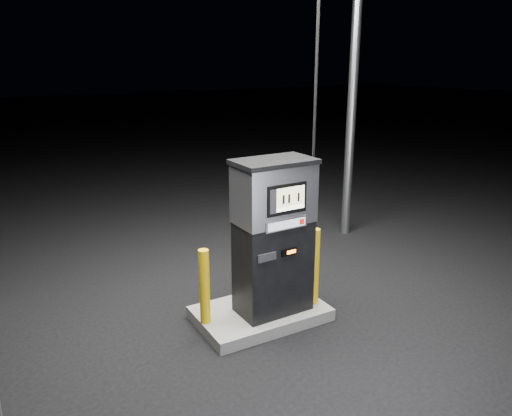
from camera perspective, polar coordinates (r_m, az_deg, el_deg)
ground at (r=6.48m, az=0.50°, el=-12.53°), size 80.00×80.00×0.00m
pump_island at (r=6.44m, az=0.51°, el=-11.95°), size 1.60×1.00×0.15m
fuel_dispenser at (r=5.98m, az=2.05°, el=-3.18°), size 1.05×0.59×3.96m
bollard_left at (r=5.92m, az=-5.90°, el=-8.94°), size 0.15×0.15×0.92m
bollard_right at (r=6.38m, az=6.64°, el=-6.64°), size 0.14×0.14×1.00m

